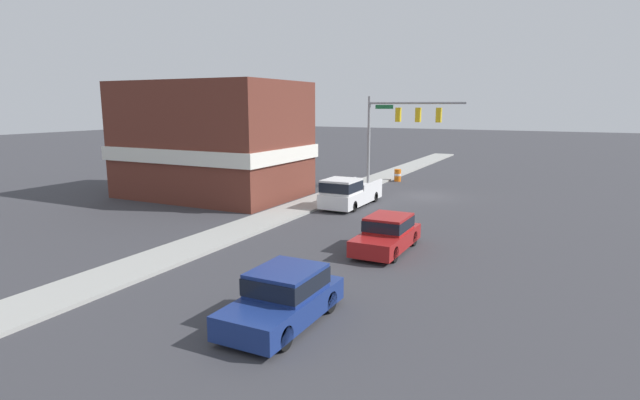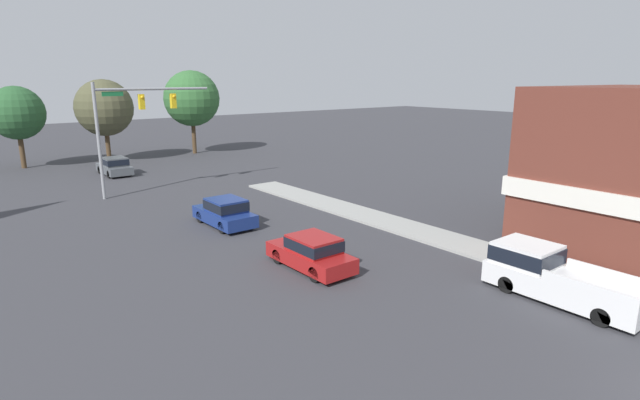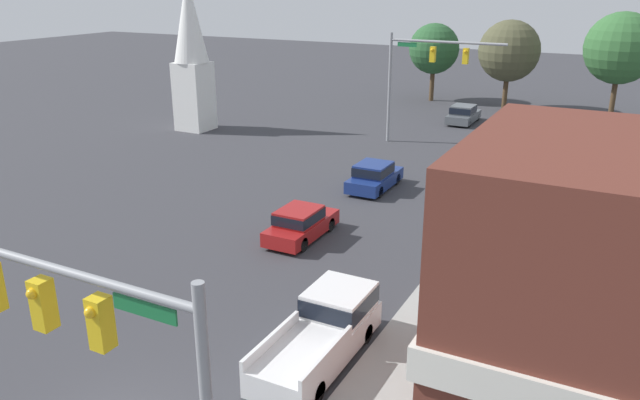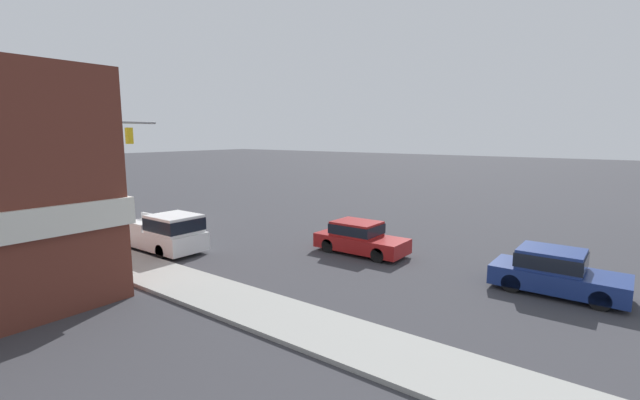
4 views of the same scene
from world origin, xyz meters
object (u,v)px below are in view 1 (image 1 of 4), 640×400
car_second_ahead (284,295)px  pickup_truck_parked (348,192)px  construction_barrel (398,175)px  car_lead (387,233)px

car_second_ahead → pickup_truck_parked: (5.10, -16.14, 0.10)m
pickup_truck_parked → construction_barrel: (0.60, -11.53, -0.41)m
construction_barrel → car_second_ahead: bearing=101.6°
car_lead → pickup_truck_parked: pickup_truck_parked is taller
car_second_ahead → construction_barrel: 28.26m
pickup_truck_parked → construction_barrel: pickup_truck_parked is taller
car_lead → construction_barrel: car_lead is taller
car_lead → pickup_truck_parked: 9.51m
car_second_ahead → construction_barrel: car_second_ahead is taller
pickup_truck_parked → car_second_ahead: bearing=107.5°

